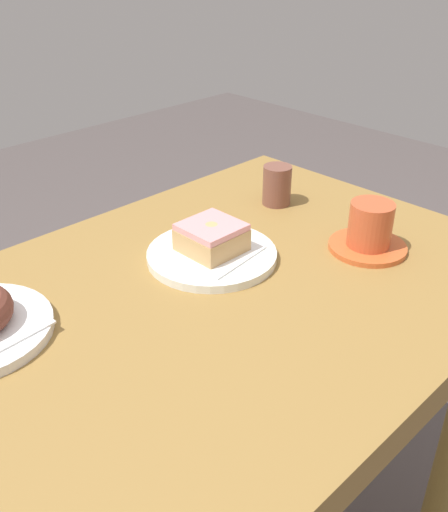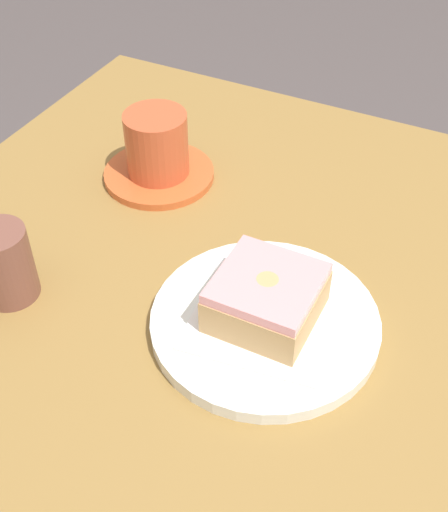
# 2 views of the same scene
# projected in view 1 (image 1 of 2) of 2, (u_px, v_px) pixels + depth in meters

# --- Properties ---
(table) EXTENTS (0.90, 0.66, 0.77)m
(table) POSITION_uv_depth(u_px,v_px,m) (227.00, 351.00, 0.93)
(table) COLOR olive
(table) RESTS_ON ground_plane
(plate_glazed_square) EXTENTS (0.21, 0.21, 0.01)m
(plate_glazed_square) POSITION_uv_depth(u_px,v_px,m) (212.00, 255.00, 0.93)
(plate_glazed_square) COLOR white
(plate_glazed_square) RESTS_ON table
(napkin_glazed_square) EXTENTS (0.14, 0.14, 0.00)m
(napkin_glazed_square) POSITION_uv_depth(u_px,v_px,m) (212.00, 250.00, 0.93)
(napkin_glazed_square) COLOR white
(napkin_glazed_square) RESTS_ON plate_glazed_square
(donut_glazed_square) EXTENTS (0.09, 0.09, 0.05)m
(donut_glazed_square) POSITION_uv_depth(u_px,v_px,m) (212.00, 237.00, 0.91)
(donut_glazed_square) COLOR tan
(donut_glazed_square) RESTS_ON napkin_glazed_square
(coffee_cup) EXTENTS (0.13, 0.13, 0.08)m
(coffee_cup) POSITION_uv_depth(u_px,v_px,m) (370.00, 230.00, 0.94)
(coffee_cup) COLOR #CD5B2B
(coffee_cup) RESTS_ON table
(sugar_jar) EXTENTS (0.05, 0.05, 0.08)m
(sugar_jar) POSITION_uv_depth(u_px,v_px,m) (277.00, 185.00, 1.10)
(sugar_jar) COLOR brown
(sugar_jar) RESTS_ON table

